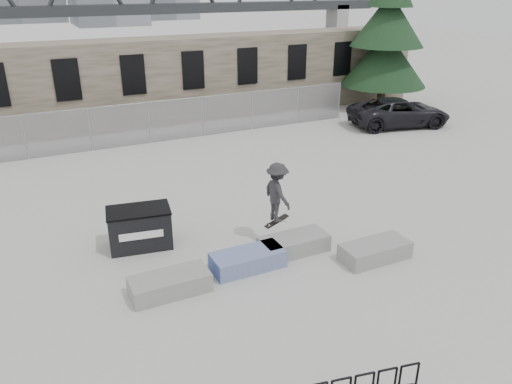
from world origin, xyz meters
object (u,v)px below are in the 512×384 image
planter_center_left (248,259)px  planter_center_right (294,243)px  planter_far_left (170,283)px  planter_offset (375,250)px  spruce_tree (387,31)px  suv (399,112)px  skateboarder (277,193)px  dumpster (140,228)px

planter_center_left → planter_center_right: same height
planter_far_left → planter_center_right: 3.88m
planter_offset → spruce_tree: (11.96, 14.58, 4.31)m
suv → skateboarder: size_ratio=2.79×
planter_center_left → skateboarder: skateboarder is taller
dumpster → skateboarder: skateboarder is taller
skateboarder → suv: bearing=-58.4°
planter_far_left → dumpster: size_ratio=1.01×
dumpster → skateboarder: 4.18m
planter_offset → suv: size_ratio=0.37×
planter_center_left → spruce_tree: 20.90m
planter_offset → suv: suv is taller
suv → spruce_tree: bearing=-13.1°
planter_far_left → dumpster: dumpster is taller
planter_center_left → skateboarder: size_ratio=1.03×
dumpster → planter_far_left: bearing=-79.4°
planter_far_left → skateboarder: 4.09m
planter_offset → dumpster: (-5.79, 3.66, 0.34)m
dumpster → suv: bearing=33.4°
dumpster → skateboarder: bearing=-13.3°
dumpster → spruce_tree: (17.75, 10.92, 3.97)m
planter_center_right → dumpster: 4.55m
suv → skateboarder: (-12.15, -8.66, 0.87)m
planter_far_left → planter_offset: (5.72, -0.94, 0.00)m
planter_far_left → suv: 18.63m
planter_far_left → dumpster: 2.74m
planter_center_left → planter_offset: bearing=-18.3°
suv → skateboarder: skateboarder is taller
dumpster → skateboarder: (3.74, -1.56, 1.02)m
dumpster → spruce_tree: size_ratio=0.17×
planter_center_right → dumpster: bearing=149.7°
skateboarder → dumpster: bearing=63.5°
suv → planter_center_left: bearing=138.2°
planter_center_left → dumpster: (-2.33, 2.51, 0.34)m
dumpster → suv: suv is taller
planter_center_left → planter_center_right: size_ratio=1.00×
planter_center_right → planter_offset: bearing=-36.3°
dumpster → planter_offset: bearing=-23.0°
spruce_tree → skateboarder: 18.99m
planter_far_left → skateboarder: size_ratio=1.03×
skateboarder → planter_center_left: bearing=120.3°
planter_far_left → planter_center_left: (2.27, 0.21, 0.00)m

